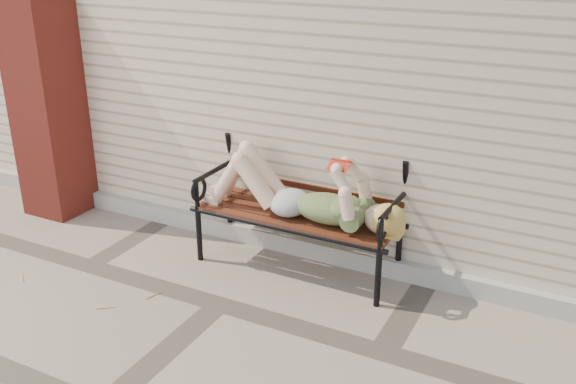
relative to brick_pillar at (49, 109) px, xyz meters
The scene contains 6 objects.
ground 2.62m from the brick_pillar, 18.06° to the right, with size 80.00×80.00×0.00m, color gray.
house_wall 3.26m from the brick_pillar, 44.37° to the left, with size 8.00×4.00×3.00m, color beige.
foundation_strip 2.49m from the brick_pillar, ahead, with size 8.00×0.10×0.15m, color #A7A297.
brick_pillar is the anchor object (origin of this frame).
garden_bench 2.58m from the brick_pillar, ahead, with size 1.74×0.69×1.13m.
reading_woman 2.59m from the brick_pillar, ahead, with size 1.64×0.37×0.52m.
Camera 1 is at (2.28, -3.33, 2.53)m, focal length 40.00 mm.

